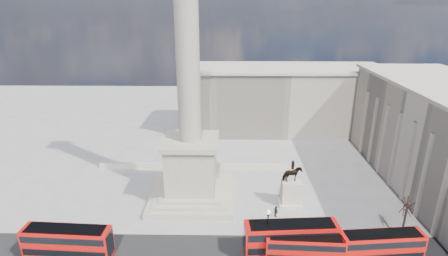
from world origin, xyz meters
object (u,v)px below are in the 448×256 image
equestrian_statue (291,190)px  pedestrian_walking (370,236)px  nelsons_column (190,127)px  red_bus_c (305,249)px  victorian_lamp (267,230)px  red_bus_a (68,243)px  pedestrian_standing (326,227)px  pedestrian_crossing (276,212)px  red_bus_b (291,239)px  red_bus_d (381,247)px

equestrian_statue → pedestrian_walking: equestrian_statue is taller
nelsons_column → red_bus_c: nelsons_column is taller
nelsons_column → victorian_lamp: 20.57m
red_bus_a → victorian_lamp: size_ratio=1.62×
red_bus_c → pedestrian_walking: bearing=26.0°
pedestrian_standing → pedestrian_crossing: 7.72m
nelsons_column → pedestrian_standing: bearing=-24.3°
red_bus_b → red_bus_c: red_bus_b is taller
equestrian_statue → red_bus_d: bearing=-55.2°
red_bus_a → nelsons_column: bearing=50.0°
red_bus_d → victorian_lamp: victorian_lamp is taller
red_bus_c → equestrian_statue: bearing=90.6°
red_bus_d → pedestrian_crossing: bearing=135.9°
red_bus_a → red_bus_b: (29.09, 1.02, 0.17)m
red_bus_c → pedestrian_standing: (4.48, 6.65, -1.36)m
nelsons_column → equestrian_statue: 19.51m
red_bus_b → pedestrian_standing: 8.19m
pedestrian_walking → red_bus_c: bearing=-169.6°
equestrian_statue → pedestrian_crossing: (-2.86, -3.70, -1.84)m
nelsons_column → red_bus_c: (16.08, -15.91, -10.80)m
nelsons_column → victorian_lamp: bearing=-52.6°
red_bus_c → nelsons_column: bearing=137.9°
red_bus_b → pedestrian_walking: red_bus_b is taller
red_bus_b → equestrian_statue: 12.63m
red_bus_c → pedestrian_standing: red_bus_c is taller
red_bus_d → pedestrian_crossing: red_bus_d is taller
red_bus_b → victorian_lamp: (-3.22, -0.27, 1.59)m
equestrian_statue → pedestrian_standing: (4.01, -7.22, -2.03)m
red_bus_c → equestrian_statue: (0.47, 13.87, 0.67)m
victorian_lamp → pedestrian_crossing: (2.38, 9.04, -3.21)m
nelsons_column → red_bus_b: (14.54, -14.51, -10.33)m
red_bus_b → victorian_lamp: size_ratio=1.74×
red_bus_b → red_bus_c: bearing=-46.2°
pedestrian_walking → pedestrian_crossing: pedestrian_crossing is taller
red_bus_c → pedestrian_standing: 8.13m
nelsons_column → red_bus_d: 32.03m
red_bus_a → red_bus_b: size_ratio=0.93×
red_bus_a → pedestrian_crossing: red_bus_a is taller
red_bus_c → victorian_lamp: victorian_lamp is taller
pedestrian_walking → pedestrian_standing: (-5.70, 2.24, -0.14)m
nelsons_column → victorian_lamp: size_ratio=7.03×
red_bus_a → red_bus_c: size_ratio=1.14×
red_bus_c → pedestrian_standing: bearing=58.6°
red_bus_c → pedestrian_crossing: size_ratio=5.24×
pedestrian_walking → victorian_lamp: bearing=179.3°
nelsons_column → victorian_lamp: nelsons_column is taller
red_bus_c → victorian_lamp: 5.31m
nelsons_column → equestrian_statue: nelsons_column is taller
red_bus_a → pedestrian_crossing: bearing=22.3°
red_bus_c → equestrian_statue: 13.90m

